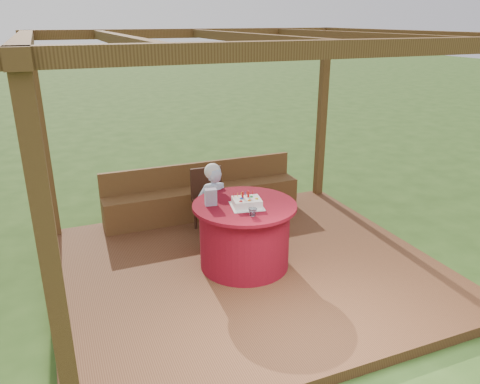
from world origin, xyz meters
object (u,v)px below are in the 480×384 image
elderly_woman (213,205)px  table (244,235)px  bench (203,199)px  drinking_glass (253,212)px  gift_bag (211,197)px  chair (209,197)px  birthday_cake (247,202)px

elderly_woman → table: bearing=-75.1°
bench → drinking_glass: drinking_glass is taller
gift_bag → drinking_glass: gift_bag is taller
bench → elderly_woman: elderly_woman is taller
chair → gift_bag: 1.13m
chair → gift_bag: (-0.31, -1.01, 0.40)m
elderly_woman → birthday_cake: bearing=-77.1°
chair → elderly_woman: elderly_woman is taller
table → elderly_woman: (-0.17, 0.64, 0.18)m
bench → drinking_glass: (-0.08, -2.04, 0.59)m
table → birthday_cake: size_ratio=2.92×
birthday_cake → gift_bag: gift_bag is taller
bench → elderly_woman: bearing=-100.8°
elderly_woman → drinking_glass: (0.12, -0.99, 0.26)m
table → birthday_cake: (-0.01, -0.08, 0.45)m
drinking_glass → gift_bag: bearing=123.6°
birthday_cake → table: bearing=86.2°
bench → elderly_woman: 1.11m
chair → birthday_cake: (0.05, -1.21, 0.35)m
bench → table: (-0.03, -1.68, 0.14)m
birthday_cake → drinking_glass: 0.28m
drinking_glass → elderly_woman: bearing=96.6°
drinking_glass → chair: bearing=90.2°
elderly_woman → gift_bag: 0.64m
bench → chair: size_ratio=3.34×
elderly_woman → gift_bag: bearing=-111.6°
chair → drinking_glass: chair is taller
chair → birthday_cake: birthday_cake is taller
birthday_cake → elderly_woman: bearing=102.9°
birthday_cake → bench: bearing=88.9°
table → elderly_woman: size_ratio=1.08×
table → chair: chair is taller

